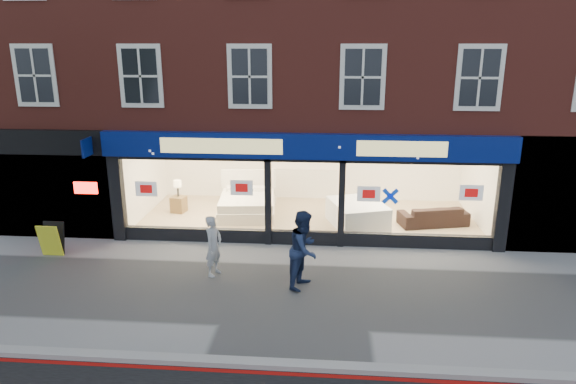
# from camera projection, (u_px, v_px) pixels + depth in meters

# --- Properties ---
(ground) EXTENTS (120.00, 120.00, 0.00)m
(ground) POSITION_uv_depth(u_px,v_px,m) (298.00, 293.00, 12.09)
(ground) COLOR gray
(ground) RESTS_ON ground
(kerb_line) EXTENTS (60.00, 0.10, 0.01)m
(kerb_line) POSITION_uv_depth(u_px,v_px,m) (287.00, 374.00, 9.13)
(kerb_line) COLOR #8C0A07
(kerb_line) RESTS_ON ground
(kerb_stone) EXTENTS (60.00, 0.25, 0.12)m
(kerb_stone) POSITION_uv_depth(u_px,v_px,m) (288.00, 365.00, 9.30)
(kerb_stone) COLOR gray
(kerb_stone) RESTS_ON ground
(showroom_floor) EXTENTS (11.00, 4.50, 0.10)m
(showroom_floor) POSITION_uv_depth(u_px,v_px,m) (308.00, 218.00, 17.10)
(showroom_floor) COLOR tan
(showroom_floor) RESTS_ON ground
(building) EXTENTS (19.00, 8.26, 10.30)m
(building) POSITION_uv_depth(u_px,v_px,m) (311.00, 11.00, 16.86)
(building) COLOR maroon
(building) RESTS_ON ground
(display_bed) EXTENTS (2.09, 2.44, 1.29)m
(display_bed) POSITION_uv_depth(u_px,v_px,m) (247.00, 203.00, 17.29)
(display_bed) COLOR white
(display_bed) RESTS_ON showroom_floor
(bedside_table) EXTENTS (0.53, 0.53, 0.55)m
(bedside_table) POSITION_uv_depth(u_px,v_px,m) (179.00, 204.00, 17.49)
(bedside_table) COLOR brown
(bedside_table) RESTS_ON showroom_floor
(mattress_stack) EXTENTS (2.03, 2.28, 0.75)m
(mattress_stack) POSITION_uv_depth(u_px,v_px,m) (357.00, 214.00, 16.19)
(mattress_stack) COLOR white
(mattress_stack) RESTS_ON showroom_floor
(sofa) EXTENTS (2.28, 1.32, 0.62)m
(sofa) POSITION_uv_depth(u_px,v_px,m) (433.00, 215.00, 16.26)
(sofa) COLOR black
(sofa) RESTS_ON showroom_floor
(a_board) EXTENTS (0.62, 0.40, 0.94)m
(a_board) POSITION_uv_depth(u_px,v_px,m) (52.00, 239.00, 14.11)
(a_board) COLOR yellow
(a_board) RESTS_ON ground
(pedestrian_grey) EXTENTS (0.54, 0.66, 1.56)m
(pedestrian_grey) POSITION_uv_depth(u_px,v_px,m) (214.00, 246.00, 12.86)
(pedestrian_grey) COLOR #A4A6AC
(pedestrian_grey) RESTS_ON ground
(pedestrian_blue) EXTENTS (1.01, 1.12, 1.91)m
(pedestrian_blue) POSITION_uv_depth(u_px,v_px,m) (304.00, 249.00, 12.19)
(pedestrian_blue) COLOR #182445
(pedestrian_blue) RESTS_ON ground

